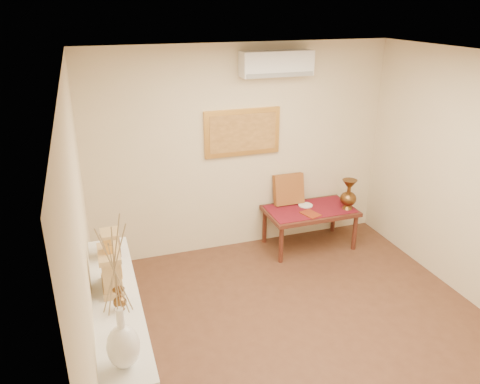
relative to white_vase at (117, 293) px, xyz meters
name	(u,v)px	position (x,y,z in m)	size (l,w,h in m)	color
floor	(315,346)	(1.83, 0.80, -1.53)	(4.50, 4.50, 0.00)	brown
ceiling	(337,64)	(1.83, 0.80, 1.17)	(4.50, 4.50, 0.00)	silver
wall_back	(242,151)	(1.83, 3.05, -0.18)	(4.00, 0.02, 2.70)	beige
wall_left	(86,259)	(-0.17, 0.80, -0.18)	(0.02, 4.50, 2.70)	beige
white_vase	(117,293)	(0.00, 0.00, 0.00)	(0.21, 0.21, 1.10)	white
candlestick	(120,322)	(0.00, 0.32, -0.44)	(0.10, 0.10, 0.21)	silver
brass_urn_small	(119,296)	(0.03, 0.62, -0.43)	(0.10, 0.10, 0.23)	brown
table_cloth	(310,209)	(2.68, 2.68, -0.98)	(1.14, 0.59, 0.01)	maroon
brass_urn_tall	(349,191)	(3.15, 2.53, -0.72)	(0.22, 0.22, 0.50)	brown
plate	(306,205)	(2.66, 2.79, -0.97)	(0.19, 0.19, 0.01)	white
menu	(310,214)	(2.60, 2.52, -0.97)	(0.18, 0.25, 0.01)	maroon
cushion	(289,189)	(2.47, 2.94, -0.76)	(0.42, 0.10, 0.42)	maroon
display_ledge	(121,346)	(0.00, 0.80, -1.04)	(0.37, 2.02, 0.98)	white
mantel_clock	(111,269)	(0.00, 0.93, -0.38)	(0.17, 0.36, 0.41)	tan
wooden_chest	(111,244)	(0.03, 1.47, -0.43)	(0.16, 0.21, 0.24)	tan
low_table	(310,214)	(2.68, 2.68, -1.05)	(1.20, 0.70, 0.55)	#4F2217
painting	(242,132)	(1.83, 3.02, 0.07)	(1.00, 0.06, 0.60)	gold
ac_unit	(277,64)	(2.23, 2.92, 0.92)	(0.90, 0.25, 0.30)	silver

